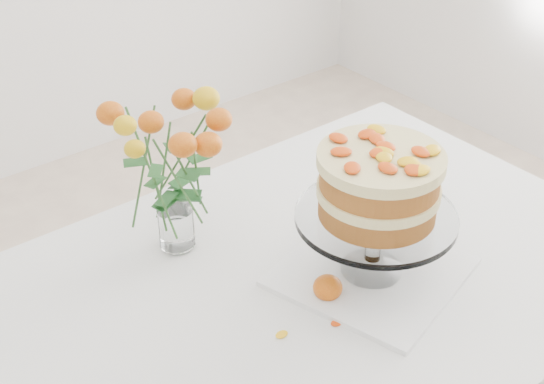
% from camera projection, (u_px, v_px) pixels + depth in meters
% --- Properties ---
extents(table, '(1.43, 0.93, 0.76)m').
position_uv_depth(table, '(296.00, 312.00, 1.55)').
color(table, tan).
rests_on(table, ground).
extents(napkin, '(0.41, 0.41, 0.01)m').
position_uv_depth(napkin, '(371.00, 272.00, 1.52)').
color(napkin, white).
rests_on(napkin, table).
extents(cake_stand, '(0.31, 0.31, 0.28)m').
position_uv_depth(cake_stand, '(378.00, 191.00, 1.42)').
color(cake_stand, silver).
rests_on(cake_stand, napkin).
extents(rose_vase, '(0.27, 0.27, 0.38)m').
position_uv_depth(rose_vase, '(170.00, 156.00, 1.48)').
color(rose_vase, silver).
rests_on(rose_vase, table).
extents(loose_rose_far, '(0.10, 0.06, 0.05)m').
position_uv_depth(loose_rose_far, '(328.00, 288.00, 1.45)').
color(loose_rose_far, '#BE4209').
rests_on(loose_rose_far, table).
extents(stray_petal_a, '(0.03, 0.02, 0.00)m').
position_uv_depth(stray_petal_a, '(282.00, 335.00, 1.38)').
color(stray_petal_a, yellow).
rests_on(stray_petal_a, table).
extents(stray_petal_b, '(0.03, 0.02, 0.00)m').
position_uv_depth(stray_petal_b, '(337.00, 323.00, 1.40)').
color(stray_petal_b, yellow).
rests_on(stray_petal_b, table).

